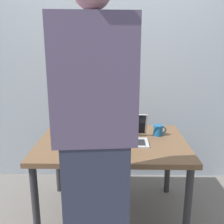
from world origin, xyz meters
TOP-DOWN VIEW (x-y plane):
  - ground_plane at (0.00, 0.00)m, footprint 8.00×8.00m
  - desk at (0.00, 0.00)m, footprint 1.24×0.87m
  - laptop at (0.12, 0.02)m, footprint 0.36×0.32m
  - beer_bottle_dark at (-0.17, 0.10)m, footprint 0.07×0.07m
  - beer_bottle_amber at (-0.19, 0.02)m, footprint 0.06×0.06m
  - beer_bottle_green at (-0.07, 0.17)m, footprint 0.07×0.07m
  - person_figure at (-0.08, -0.70)m, footprint 0.46×0.30m
  - coffee_mug at (0.41, 0.14)m, footprint 0.12×0.08m
  - back_wall at (0.00, 0.76)m, footprint 6.00×0.10m

SIDE VIEW (x-z plane):
  - ground_plane at x=0.00m, z-range 0.00..0.00m
  - desk at x=0.00m, z-range 0.28..0.98m
  - coffee_mug at x=0.41m, z-range 0.71..0.80m
  - laptop at x=0.12m, z-range 0.65..0.86m
  - beer_bottle_dark at x=-0.17m, z-range 0.67..0.99m
  - beer_bottle_amber at x=-0.19m, z-range 0.66..1.00m
  - beer_bottle_green at x=-0.07m, z-range 0.67..1.00m
  - person_figure at x=-0.08m, z-range 0.01..1.87m
  - back_wall at x=0.00m, z-range 0.00..2.60m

